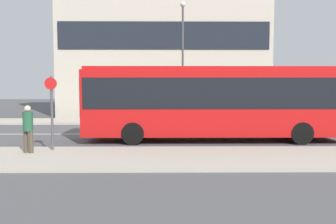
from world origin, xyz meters
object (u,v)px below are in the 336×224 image
(bus_stop_sign, at_px, (52,107))
(city_bus, at_px, (214,99))
(pedestrian_near_stop, at_px, (28,126))
(street_lamp, at_px, (183,51))
(parked_car_0, at_px, (315,116))

(bus_stop_sign, bearing_deg, city_bus, 25.03)
(city_bus, bearing_deg, pedestrian_near_stop, -158.03)
(pedestrian_near_stop, relative_size, street_lamp, 0.21)
(street_lamp, bearing_deg, pedestrian_near_stop, -119.15)
(bus_stop_sign, relative_size, street_lamp, 0.34)
(bus_stop_sign, height_order, street_lamp, street_lamp)
(city_bus, bearing_deg, street_lamp, 93.32)
(bus_stop_sign, distance_m, street_lamp, 11.90)
(bus_stop_sign, bearing_deg, parked_car_0, 31.81)
(parked_car_0, distance_m, bus_stop_sign, 16.02)
(city_bus, height_order, bus_stop_sign, city_bus)
(city_bus, relative_size, pedestrian_near_stop, 7.00)
(pedestrian_near_stop, height_order, street_lamp, street_lamp)
(pedestrian_near_stop, height_order, bus_stop_sign, bus_stop_sign)
(street_lamp, bearing_deg, parked_car_0, -11.73)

